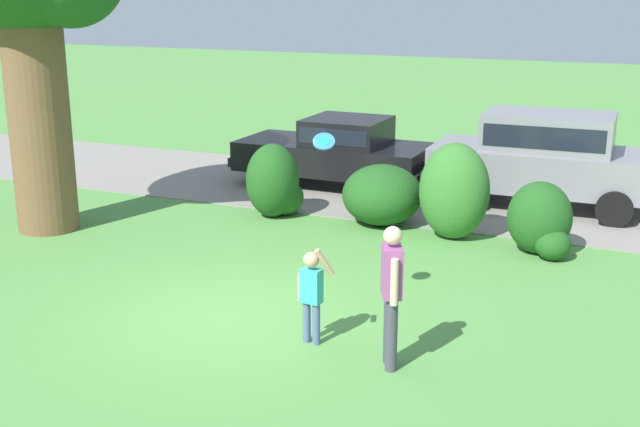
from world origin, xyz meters
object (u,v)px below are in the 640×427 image
(child_thrower, at_px, (312,290))
(parked_sedan, at_px, (338,150))
(parked_suv, at_px, (547,155))
(frisbee, at_px, (324,141))
(adult_onlooker, at_px, (391,289))

(child_thrower, bearing_deg, parked_sedan, 109.40)
(parked_sedan, height_order, parked_suv, parked_suv)
(parked_suv, bearing_deg, frisbee, -104.53)
(parked_sedan, distance_m, adult_onlooker, 8.84)
(parked_suv, bearing_deg, child_thrower, -102.75)
(child_thrower, bearing_deg, frisbee, 98.64)
(parked_suv, height_order, frisbee, frisbee)
(parked_sedan, height_order, child_thrower, parked_sedan)
(parked_sedan, distance_m, frisbee, 7.74)
(parked_sedan, bearing_deg, frisbee, -69.71)
(frisbee, bearing_deg, adult_onlooker, -35.63)
(parked_suv, bearing_deg, adult_onlooker, -94.58)
(parked_sedan, bearing_deg, child_thrower, -70.60)
(frisbee, distance_m, adult_onlooker, 2.11)
(parked_sedan, bearing_deg, adult_onlooker, -64.29)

